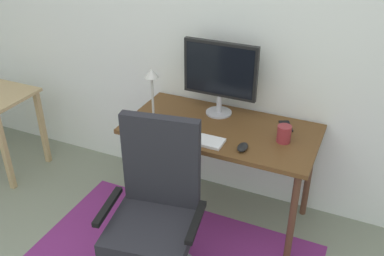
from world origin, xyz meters
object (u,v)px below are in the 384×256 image
object	(u,v)px
coffee_cup	(284,134)
cell_phone	(286,126)
keyboard	(191,137)
office_chair	(156,229)
monitor	(220,73)
desk_lamp	(152,87)
desk	(221,138)
computer_mouse	(243,147)

from	to	relation	value
coffee_cup	cell_phone	xyz separation A→B (m)	(-0.03, 0.19, -0.05)
keyboard	office_chair	bearing A→B (deg)	-89.13
coffee_cup	cell_phone	distance (m)	0.20
monitor	desk_lamp	distance (m)	0.46
desk	cell_phone	world-z (taller)	cell_phone
desk_lamp	coffee_cup	bearing A→B (deg)	5.63
coffee_cup	desk_lamp	world-z (taller)	desk_lamp
keyboard	cell_phone	bearing A→B (deg)	37.71
monitor	cell_phone	distance (m)	0.56
cell_phone	keyboard	bearing A→B (deg)	-167.95
desk	desk_lamp	xyz separation A→B (m)	(-0.45, -0.10, 0.33)
monitor	desk_lamp	world-z (taller)	monitor
coffee_cup	cell_phone	world-z (taller)	coffee_cup
computer_mouse	desk_lamp	bearing A→B (deg)	170.83
keyboard	desk_lamp	xyz separation A→B (m)	(-0.33, 0.12, 0.24)
office_chair	computer_mouse	bearing A→B (deg)	47.39
desk	computer_mouse	size ratio (longest dim) A/B	12.10
computer_mouse	coffee_cup	world-z (taller)	coffee_cup
desk	keyboard	world-z (taller)	keyboard
keyboard	office_chair	xyz separation A→B (m)	(0.01, -0.50, -0.34)
computer_mouse	coffee_cup	xyz separation A→B (m)	(0.20, 0.19, 0.04)
monitor	coffee_cup	size ratio (longest dim) A/B	4.71
desk	monitor	distance (m)	0.43
keyboard	office_chair	size ratio (longest dim) A/B	0.41
coffee_cup	keyboard	bearing A→B (deg)	-159.26
computer_mouse	office_chair	bearing A→B (deg)	-122.84
cell_phone	desk_lamp	size ratio (longest dim) A/B	0.38
monitor	computer_mouse	xyz separation A→B (m)	(0.30, -0.38, -0.29)
desk	cell_phone	bearing A→B (deg)	24.95
desk	keyboard	xyz separation A→B (m)	(-0.13, -0.22, 0.09)
monitor	cell_phone	world-z (taller)	monitor
keyboard	cell_phone	size ratio (longest dim) A/B	3.07
keyboard	desk_lamp	distance (m)	0.42
desk_lamp	office_chair	xyz separation A→B (m)	(0.34, -0.62, -0.58)
monitor	coffee_cup	distance (m)	0.59
desk	monitor	size ratio (longest dim) A/B	2.45
monitor	coffee_cup	xyz separation A→B (m)	(0.50, -0.19, -0.25)
coffee_cup	cell_phone	size ratio (longest dim) A/B	0.78
coffee_cup	cell_phone	bearing A→B (deg)	98.76
computer_mouse	office_chair	world-z (taller)	office_chair
desk_lamp	office_chair	distance (m)	0.91
computer_mouse	office_chair	size ratio (longest dim) A/B	0.10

